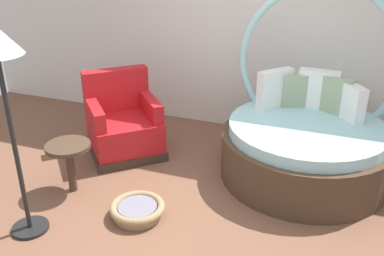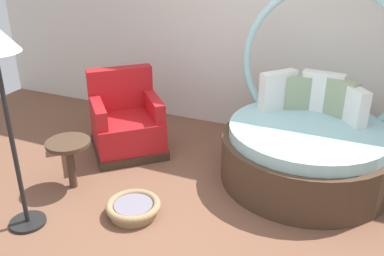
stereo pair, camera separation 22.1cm
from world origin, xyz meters
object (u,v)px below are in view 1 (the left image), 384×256
(round_daybed, at_px, (306,138))
(side_table, at_px, (69,153))
(pet_basket, at_px, (137,209))
(red_armchair, at_px, (123,125))

(round_daybed, distance_m, side_table, 2.44)
(pet_basket, xyz_separation_m, side_table, (-0.81, 0.17, 0.35))
(side_table, bearing_deg, round_daybed, 28.67)
(red_armchair, distance_m, side_table, 0.96)
(red_armchair, height_order, side_table, red_armchair)
(round_daybed, relative_size, pet_basket, 3.88)
(side_table, bearing_deg, red_armchair, 85.28)
(round_daybed, bearing_deg, side_table, -151.33)
(round_daybed, bearing_deg, red_armchair, -173.80)
(red_armchair, relative_size, side_table, 2.17)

